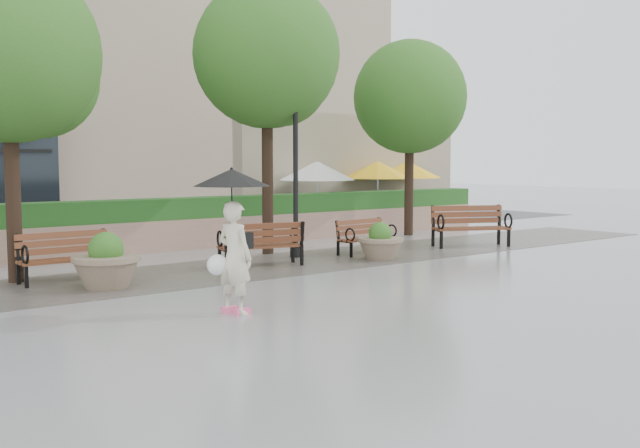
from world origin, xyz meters
TOP-DOWN VIEW (x-y plane):
  - ground at (0.00, 0.00)m, footprint 100.00×100.00m
  - cobble_strip at (0.00, 3.00)m, footprint 28.00×3.20m
  - hedge_wall at (0.00, 7.00)m, footprint 24.00×0.80m
  - cafe_wall at (9.50, 10.00)m, footprint 10.00×0.60m
  - cafe_hedge at (9.00, 7.80)m, footprint 8.00×0.50m
  - asphalt_street at (0.00, 11.00)m, footprint 40.00×7.00m
  - bldg_stone at (10.00, 23.00)m, footprint 18.00×10.00m
  - bench_1 at (-3.25, 3.58)m, footprint 1.79×0.73m
  - bench_2 at (0.77, 2.96)m, footprint 1.94×1.12m
  - bench_3 at (4.02, 3.15)m, footprint 1.65×0.77m
  - bench_4 at (7.28, 2.54)m, footprint 2.19×1.60m
  - planter_left at (-2.92, 2.46)m, footprint 1.23×1.23m
  - planter_right at (3.60, 2.19)m, footprint 1.06×1.06m
  - lamppost at (2.27, 3.72)m, footprint 0.28×0.28m
  - tree_0 at (-3.90, 4.20)m, footprint 3.50×3.41m
  - tree_1 at (2.28, 4.79)m, footprint 3.66×3.61m
  - tree_2 at (8.31, 5.85)m, footprint 3.58×3.50m
  - patio_umb_white at (6.54, 8.39)m, footprint 2.50×2.50m
  - patio_umb_yellow_a at (9.75, 8.94)m, footprint 2.50×2.50m
  - patio_umb_yellow_b at (11.20, 8.89)m, footprint 2.50×2.50m
  - pedestrian at (-2.22, -0.83)m, footprint 1.19×1.19m

SIDE VIEW (x-z plane):
  - ground at x=0.00m, z-range 0.00..0.00m
  - asphalt_street at x=0.00m, z-range 0.00..0.00m
  - cobble_strip at x=0.00m, z-range 0.00..0.01m
  - bench_3 at x=4.02m, z-range -0.17..0.68m
  - bench_1 at x=-3.25m, z-range -0.19..0.76m
  - bench_2 at x=0.77m, z-range -0.20..0.78m
  - bench_4 at x=7.28m, z-range -0.22..0.88m
  - planter_right at x=3.60m, z-range -0.10..0.79m
  - planter_left at x=-2.92m, z-range -0.11..0.92m
  - cafe_hedge at x=9.00m, z-range 0.00..0.90m
  - hedge_wall at x=0.00m, z-range -0.01..1.34m
  - pedestrian at x=-2.22m, z-range 0.24..2.42m
  - lamppost at x=2.27m, z-range -0.25..4.10m
  - patio_umb_white at x=6.54m, z-range 0.84..3.14m
  - patio_umb_yellow_a at x=9.75m, z-range 0.84..3.14m
  - patio_umb_yellow_b at x=11.20m, z-range 0.84..3.14m
  - cafe_wall at x=9.50m, z-range 0.00..4.00m
  - tree_2 at x=8.31m, z-range 1.16..7.21m
  - tree_0 at x=-3.90m, z-range 1.20..7.25m
  - tree_1 at x=2.28m, z-range 1.42..8.14m
  - bldg_stone at x=10.00m, z-range 0.00..20.00m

